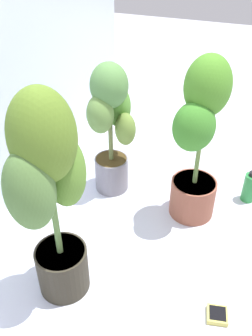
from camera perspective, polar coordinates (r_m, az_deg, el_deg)
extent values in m
plane|color=silver|center=(1.79, 5.49, -12.07)|extent=(8.00, 8.00, 0.00)
cylinder|color=slate|center=(2.06, -2.22, -0.78)|extent=(0.18, 0.18, 0.20)
cylinder|color=#433217|center=(2.00, -2.28, 1.28)|extent=(0.17, 0.17, 0.02)
cylinder|color=olive|center=(1.87, -2.46, 7.47)|extent=(0.02, 0.02, 0.48)
ellipsoid|color=#558444|center=(1.79, -2.61, 12.55)|extent=(0.26, 0.26, 0.23)
ellipsoid|color=olive|center=(1.80, -3.99, 8.23)|extent=(0.19, 0.19, 0.20)
ellipsoid|color=#579137|center=(1.91, -1.17, 9.39)|extent=(0.16, 0.17, 0.23)
ellipsoid|color=olive|center=(1.88, -0.10, 5.98)|extent=(0.15, 0.15, 0.18)
cylinder|color=brown|center=(1.93, 10.16, -4.40)|extent=(0.23, 0.23, 0.20)
cylinder|color=#432F17|center=(1.87, 10.45, -2.28)|extent=(0.21, 0.21, 0.02)
cylinder|color=olive|center=(1.70, 11.52, 5.49)|extent=(0.02, 0.02, 0.57)
ellipsoid|color=#478425|center=(1.61, 12.46, 12.18)|extent=(0.27, 0.27, 0.27)
ellipsoid|color=#3A7D27|center=(1.60, 10.40, 6.23)|extent=(0.25, 0.25, 0.23)
cylinder|color=#302B1F|center=(1.60, -9.67, -14.94)|extent=(0.21, 0.21, 0.21)
cylinder|color=#40291F|center=(1.52, -10.04, -12.64)|extent=(0.19, 0.19, 0.02)
cylinder|color=#5C8140|center=(1.31, -11.42, -3.76)|extent=(0.02, 0.02, 0.60)
ellipsoid|color=#557424|center=(1.18, -12.72, 4.73)|extent=(0.26, 0.26, 0.33)
ellipsoid|color=#4F7337|center=(1.22, -14.56, -3.45)|extent=(0.17, 0.18, 0.31)
ellipsoid|color=#557F2B|center=(1.32, -9.38, -0.49)|extent=(0.23, 0.22, 0.29)
cube|color=#D3C554|center=(1.60, 13.84, -21.07)|extent=(0.09, 0.09, 0.02)
cube|color=black|center=(1.59, 13.90, -20.82)|extent=(0.07, 0.07, 0.00)
cylinder|color=#2A873E|center=(2.09, 18.45, -2.89)|extent=(0.07, 0.07, 0.16)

